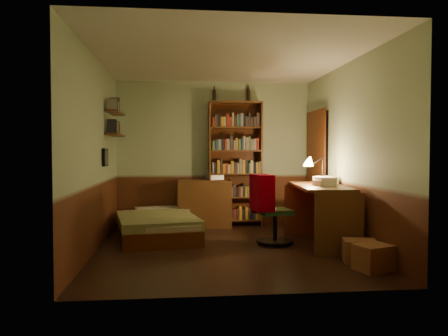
{
  "coord_description": "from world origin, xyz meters",
  "views": [
    {
      "loc": [
        -0.65,
        -5.96,
        1.33
      ],
      "look_at": [
        0.0,
        0.25,
        1.1
      ],
      "focal_mm": 35.0,
      "sensor_mm": 36.0,
      "label": 1
    }
  ],
  "objects": [
    {
      "name": "bottle_left",
      "position": [
        -0.0,
        1.96,
        2.34
      ],
      "size": [
        0.06,
        0.06,
        0.22
      ],
      "primitive_type": "cylinder",
      "rotation": [
        0.0,
        0.0,
        0.03
      ],
      "color": "black",
      "rests_on": "bookshelf"
    },
    {
      "name": "desk_lamp",
      "position": [
        1.51,
        0.41,
        1.18
      ],
      "size": [
        0.22,
        0.22,
        0.65
      ],
      "primitive_type": "cone",
      "rotation": [
        0.0,
        0.0,
        0.15
      ],
      "color": "black",
      "rests_on": "desk"
    },
    {
      "name": "wall_shelf_upper",
      "position": [
        -1.64,
        1.1,
        1.95
      ],
      "size": [
        0.2,
        0.9,
        0.03
      ],
      "primitive_type": "cube",
      "color": "#553117",
      "rests_on": "wall_left"
    },
    {
      "name": "floor",
      "position": [
        0.0,
        0.0,
        -0.01
      ],
      "size": [
        3.5,
        4.0,
        0.02
      ],
      "primitive_type": "cube",
      "color": "black",
      "rests_on": "ground"
    },
    {
      "name": "wall_back",
      "position": [
        0.0,
        2.01,
        1.3
      ],
      "size": [
        3.5,
        0.02,
        2.6
      ],
      "primitive_type": "cube",
      "color": "#A3B991",
      "rests_on": "ground"
    },
    {
      "name": "office_chair",
      "position": [
        0.73,
        0.19,
        0.45
      ],
      "size": [
        0.5,
        0.46,
        0.89
      ],
      "primitive_type": "cube",
      "rotation": [
        0.0,
        0.0,
        0.15
      ],
      "color": "#224C22",
      "rests_on": "ground"
    },
    {
      "name": "wall_front",
      "position": [
        0.0,
        -2.01,
        1.3
      ],
      "size": [
        3.5,
        0.02,
        2.6
      ],
      "primitive_type": "cube",
      "color": "#A3B991",
      "rests_on": "ground"
    },
    {
      "name": "framed_picture",
      "position": [
        -1.72,
        0.6,
        1.25
      ],
      "size": [
        0.04,
        0.32,
        0.26
      ],
      "primitive_type": "cube",
      "color": "black",
      "rests_on": "wall_left"
    },
    {
      "name": "wall_left",
      "position": [
        -1.76,
        0.0,
        1.3
      ],
      "size": [
        0.02,
        4.0,
        2.6
      ],
      "primitive_type": "cube",
      "color": "#A3B991",
      "rests_on": "ground"
    },
    {
      "name": "mini_stereo",
      "position": [
        -0.0,
        1.89,
        0.91
      ],
      "size": [
        0.33,
        0.28,
        0.15
      ],
      "primitive_type": "cube",
      "rotation": [
        0.0,
        0.0,
        0.23
      ],
      "color": "#B2B2B7",
      "rests_on": "dresser"
    },
    {
      "name": "cardboard_box_b",
      "position": [
        1.52,
        -0.94,
        0.14
      ],
      "size": [
        0.45,
        0.4,
        0.27
      ],
      "primitive_type": "cube",
      "rotation": [
        0.0,
        0.0,
        -0.25
      ],
      "color": "brown",
      "rests_on": "ground"
    },
    {
      "name": "paper_stack",
      "position": [
        1.58,
        0.39,
        0.91
      ],
      "size": [
        0.27,
        0.32,
        0.11
      ],
      "primitive_type": "cube",
      "rotation": [
        0.0,
        0.0,
        0.29
      ],
      "color": "silver",
      "rests_on": "desk"
    },
    {
      "name": "ceiling",
      "position": [
        0.0,
        0.0,
        2.61
      ],
      "size": [
        3.5,
        4.0,
        0.02
      ],
      "primitive_type": "cube",
      "color": "silver",
      "rests_on": "wall_back"
    },
    {
      "name": "red_jacket",
      "position": [
        0.51,
        -0.0,
        1.15
      ],
      "size": [
        0.24,
        0.44,
        0.52
      ],
      "primitive_type": "cube",
      "rotation": [
        0.0,
        0.0,
        -0.01
      ],
      "color": "#980015",
      "rests_on": "office_chair"
    },
    {
      "name": "door_trim",
      "position": [
        1.69,
        1.3,
        1.0
      ],
      "size": [
        0.02,
        0.98,
        2.08
      ],
      "primitive_type": "cube",
      "color": "#4B200B",
      "rests_on": "ground"
    },
    {
      "name": "desk",
      "position": [
        1.37,
        0.13,
        0.43
      ],
      "size": [
        0.8,
        1.65,
        0.85
      ],
      "primitive_type": "cube",
      "rotation": [
        0.0,
        0.0,
        -0.09
      ],
      "color": "#553117",
      "rests_on": "ground"
    },
    {
      "name": "wall_right",
      "position": [
        1.76,
        0.0,
        1.3
      ],
      "size": [
        0.02,
        4.0,
        2.6
      ],
      "primitive_type": "cube",
      "color": "#A3B991",
      "rests_on": "ground"
    },
    {
      "name": "wall_shelf_lower",
      "position": [
        -1.64,
        1.1,
        1.6
      ],
      "size": [
        0.2,
        0.9,
        0.03
      ],
      "primitive_type": "cube",
      "color": "#553117",
      "rests_on": "wall_left"
    },
    {
      "name": "bottle_right",
      "position": [
        0.62,
        1.96,
        2.36
      ],
      "size": [
        0.07,
        0.07,
        0.25
      ],
      "primitive_type": "cylinder",
      "rotation": [
        0.0,
        0.0,
        -0.07
      ],
      "color": "black",
      "rests_on": "bookshelf"
    },
    {
      "name": "dresser",
      "position": [
        -0.19,
        1.76,
        0.42
      ],
      "size": [
        0.96,
        0.5,
        0.83
      ],
      "primitive_type": "cube",
      "rotation": [
        0.0,
        0.0,
        -0.04
      ],
      "color": "#553117",
      "rests_on": "ground"
    },
    {
      "name": "cardboard_box_a",
      "position": [
        1.53,
        -1.31,
        0.14
      ],
      "size": [
        0.46,
        0.41,
        0.29
      ],
      "primitive_type": "cube",
      "rotation": [
        0.0,
        0.0,
        0.32
      ],
      "color": "brown",
      "rests_on": "ground"
    },
    {
      "name": "bed",
      "position": [
        -0.98,
        0.97,
        0.3
      ],
      "size": [
        1.35,
        2.16,
        0.6
      ],
      "primitive_type": "cube",
      "rotation": [
        0.0,
        0.0,
        0.13
      ],
      "color": "#58723A",
      "rests_on": "ground"
    },
    {
      "name": "bookshelf",
      "position": [
        0.37,
        1.85,
        1.12
      ],
      "size": [
        0.96,
        0.32,
        2.23
      ],
      "primitive_type": "cube",
      "rotation": [
        0.0,
        0.0,
        0.02
      ],
      "color": "#553117",
      "rests_on": "ground"
    },
    {
      "name": "doorway",
      "position": [
        1.72,
        1.3,
        1.0
      ],
      "size": [
        0.06,
        0.9,
        2.0
      ],
      "primitive_type": "cube",
      "color": "black",
      "rests_on": "ground"
    }
  ]
}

